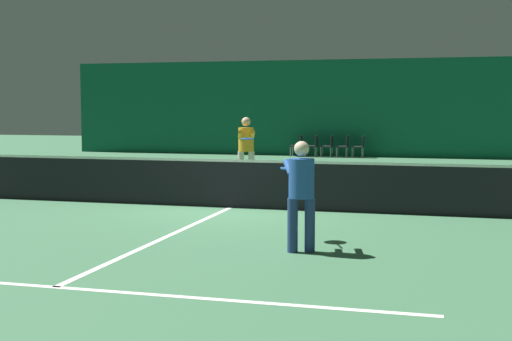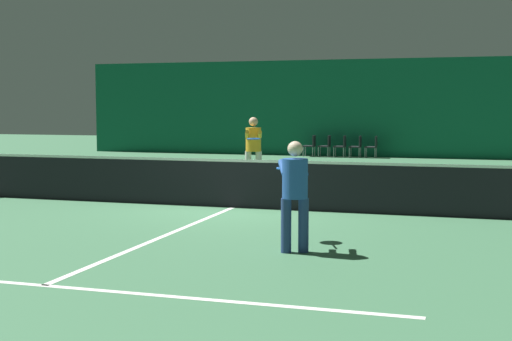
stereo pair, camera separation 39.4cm
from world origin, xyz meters
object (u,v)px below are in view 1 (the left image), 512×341
Objects in this scene: courtside_chair_2 at (329,145)px; player_far at (246,145)px; player_near at (301,187)px; tennis_net at (230,182)px; courtside_chair_3 at (344,145)px; courtside_chair_1 at (313,144)px; courtside_chair_4 at (360,145)px; courtside_chair_0 at (298,144)px.

player_far is at bearing -2.25° from courtside_chair_2.
player_far reaches higher than player_near.
player_near is 8.52m from player_far.
courtside_chair_3 is (0.12, 14.34, -0.03)m from tennis_net.
courtside_chair_1 is 1.83m from courtside_chair_4.
courtside_chair_4 is at bearing 87.09° from tennis_net.
player_far is at bearing -9.04° from courtside_chair_4.
courtside_chair_0 is (-3.90, 18.12, -0.40)m from player_near.
player_near is at bearing -59.85° from tennis_net.
player_near is at bearing 4.62° from courtside_chair_4.
courtside_chair_0 is (-1.71, 14.34, -0.03)m from tennis_net.
courtside_chair_0 is at bearing -8.83° from player_near.
player_near is 1.80× the size of courtside_chair_2.
courtside_chair_2 is at bearing 159.98° from player_far.
courtside_chair_0 is 1.00× the size of courtside_chair_1.
courtside_chair_1 is 0.61m from courtside_chair_2.
player_far reaches higher than courtside_chair_2.
courtside_chair_0 is at bearing 166.83° from player_far.
tennis_net is 14.29× the size of courtside_chair_1.
courtside_chair_3 is at bearing 89.52° from tennis_net.
courtside_chair_2 and courtside_chair_4 have the same top height.
player_near is 1.80× the size of courtside_chair_3.
tennis_net is at bearing -2.91° from courtside_chair_4.
courtside_chair_1 is 1.22m from courtside_chair_3.
courtside_chair_2 is (-0.49, 14.34, -0.03)m from tennis_net.
courtside_chair_1 is at bearing 163.41° from player_far.
tennis_net reaches higher than courtside_chair_3.
tennis_net is at bearing 1.95° from courtside_chair_2.
courtside_chair_4 is at bearing 90.00° from courtside_chair_2.
player_far is 10.31m from courtside_chair_4.
courtside_chair_1 is (-3.29, 18.12, -0.40)m from player_near.
player_near is 1.80× the size of courtside_chair_0.
tennis_net is at bearing -5.74° from player_far.
tennis_net is at bearing -0.48° from courtside_chair_3.
player_near is at bearing 12.15° from courtside_chair_0.
tennis_net is 4.38m from player_near.
tennis_net is 14.35m from courtside_chair_2.
courtside_chair_2 and courtside_chair_3 have the same top height.
player_far is 10.19m from courtside_chair_1.
courtside_chair_3 is at bearing -90.00° from courtside_chair_4.
courtside_chair_4 is (-1.46, 18.12, -0.40)m from player_near.
courtside_chair_3 is 1.00× the size of courtside_chair_4.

